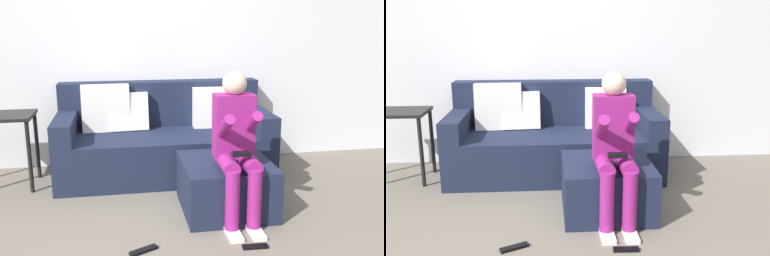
% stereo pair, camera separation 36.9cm
% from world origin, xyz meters
% --- Properties ---
extents(wall_back, '(6.40, 0.10, 2.61)m').
position_xyz_m(wall_back, '(0.00, 2.15, 1.31)').
color(wall_back, silver).
rests_on(wall_back, ground_plane).
extents(couch_sectional, '(2.07, 0.92, 0.91)m').
position_xyz_m(couch_sectional, '(0.11, 1.71, 0.34)').
color(couch_sectional, '#192138').
rests_on(couch_sectional, ground_plane).
extents(ottoman, '(0.71, 0.73, 0.41)m').
position_xyz_m(ottoman, '(0.52, 0.73, 0.21)').
color(ottoman, '#192138').
rests_on(ottoman, ground_plane).
extents(person_seated, '(0.30, 0.58, 1.15)m').
position_xyz_m(person_seated, '(0.55, 0.54, 0.62)').
color(person_seated, '#8C1E72').
rests_on(person_seated, ground_plane).
extents(side_table, '(0.58, 0.45, 0.69)m').
position_xyz_m(side_table, '(-1.38, 1.57, 0.57)').
color(side_table, black).
rests_on(side_table, ground_plane).
extents(remote_near_ottoman, '(0.18, 0.05, 0.02)m').
position_xyz_m(remote_near_ottoman, '(0.56, 0.08, 0.01)').
color(remote_near_ottoman, black).
rests_on(remote_near_ottoman, ground_plane).
extents(remote_by_storage_bin, '(0.20, 0.13, 0.02)m').
position_xyz_m(remote_by_storage_bin, '(-0.19, 0.16, 0.01)').
color(remote_by_storage_bin, black).
rests_on(remote_by_storage_bin, ground_plane).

